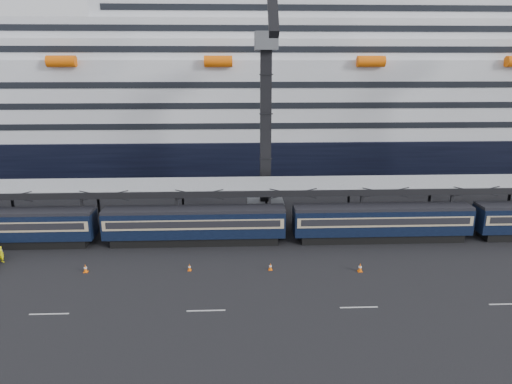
# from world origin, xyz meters

# --- Properties ---
(ground) EXTENTS (260.00, 260.00, 0.00)m
(ground) POSITION_xyz_m (0.00, 0.00, 0.00)
(ground) COLOR black
(ground) RESTS_ON ground
(train) EXTENTS (133.05, 3.00, 4.05)m
(train) POSITION_xyz_m (-4.65, 10.00, 2.20)
(train) COLOR black
(train) RESTS_ON ground
(canopy) EXTENTS (130.00, 6.25, 5.53)m
(canopy) POSITION_xyz_m (0.00, 14.00, 5.25)
(canopy) COLOR gray
(canopy) RESTS_ON ground
(cruise_ship) EXTENTS (214.09, 28.84, 34.00)m
(cruise_ship) POSITION_xyz_m (-1.08, 45.99, 12.34)
(cruise_ship) COLOR black
(cruise_ship) RESTS_ON ground
(crane_dark_near) EXTENTS (4.50, 17.75, 35.08)m
(crane_dark_near) POSITION_xyz_m (-20.00, 18.59, 11.93)
(crane_dark_near) COLOR #4D5054
(crane_dark_near) RESTS_ON ground
(worker) EXTENTS (0.71, 0.66, 1.63)m
(worker) POSITION_xyz_m (-46.28, 5.89, 0.82)
(worker) COLOR #F9F20D
(worker) RESTS_ON ground
(traffic_cone_a) EXTENTS (0.40, 0.40, 0.80)m
(traffic_cone_a) POSITION_xyz_m (-37.50, 3.28, 0.39)
(traffic_cone_a) COLOR #FF6308
(traffic_cone_a) RESTS_ON ground
(traffic_cone_b) EXTENTS (0.36, 0.36, 0.72)m
(traffic_cone_b) POSITION_xyz_m (-20.48, 3.04, 0.35)
(traffic_cone_b) COLOR #FF6308
(traffic_cone_b) RESTS_ON ground
(traffic_cone_c) EXTENTS (0.34, 0.34, 0.68)m
(traffic_cone_c) POSITION_xyz_m (-27.98, 3.24, 0.34)
(traffic_cone_c) COLOR #FF6308
(traffic_cone_c) RESTS_ON ground
(traffic_cone_d) EXTENTS (0.42, 0.42, 0.85)m
(traffic_cone_d) POSITION_xyz_m (-12.24, 2.39, 0.42)
(traffic_cone_d) COLOR #FF6308
(traffic_cone_d) RESTS_ON ground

